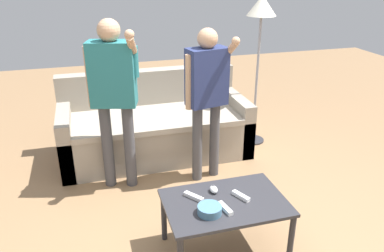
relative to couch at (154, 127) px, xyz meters
The scene contains 11 objects.
ground_plane 1.63m from the couch, 83.30° to the right, with size 12.00×12.00×0.00m, color #93704C.
couch is the anchor object (origin of this frame).
coffee_table 1.83m from the couch, 84.00° to the right, with size 0.90×0.59×0.46m.
snack_bowl 1.93m from the couch, 89.12° to the right, with size 0.17×0.17×0.06m, color teal.
game_remote_nunchuk 1.69m from the couch, 85.09° to the right, with size 0.06×0.09×0.05m.
floor_lamp 1.71m from the couch, ahead, with size 0.33×0.33×1.75m.
player_right 1.04m from the couch, 60.50° to the right, with size 0.48×0.31×1.53m.
player_left 1.06m from the couch, 126.87° to the right, with size 0.47×0.43×1.64m.
game_remote_wand_near 1.93m from the couch, 85.57° to the right, with size 0.07×0.16×0.03m.
game_remote_wand_far 1.84m from the couch, 80.14° to the right, with size 0.10×0.16×0.03m.
game_remote_wand_spare 1.72m from the couch, 90.86° to the right, with size 0.13×0.15×0.03m.
Camera 1 is at (-0.88, -2.40, 2.08)m, focal length 35.57 mm.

